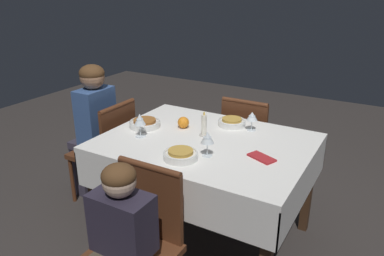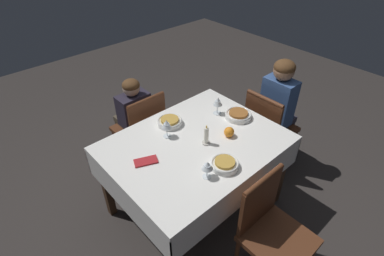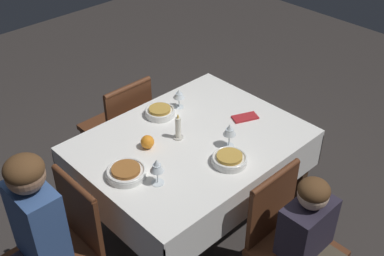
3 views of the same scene
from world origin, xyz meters
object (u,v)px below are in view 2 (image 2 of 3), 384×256
(bowl_east, at_px, (238,115))
(bowl_south, at_px, (225,164))
(person_adult_denim, at_px, (279,106))
(candle_centerpiece, at_px, (206,137))
(wine_glass_north, at_px, (166,125))
(wine_glass_east, at_px, (218,102))
(dining_table, at_px, (196,151))
(person_child_dark, at_px, (132,116))
(wine_glass_south, at_px, (207,166))
(napkin_red_folded, at_px, (146,161))
(bowl_north, at_px, (169,122))
(orange_fruit, at_px, (229,132))
(chair_east, at_px, (267,126))
(chair_south, at_px, (271,228))
(chair_north, at_px, (142,128))

(bowl_east, distance_m, bowl_south, 0.63)
(person_adult_denim, height_order, candle_centerpiece, person_adult_denim)
(bowl_east, relative_size, wine_glass_north, 1.42)
(candle_centerpiece, bearing_deg, wine_glass_east, 32.35)
(dining_table, height_order, person_child_dark, person_child_dark)
(wine_glass_south, relative_size, napkin_red_folded, 0.73)
(person_child_dark, distance_m, bowl_north, 0.67)
(wine_glass_north, xyz_separation_m, orange_fruit, (0.36, -0.33, -0.07))
(orange_fruit, bearing_deg, wine_glass_south, -155.59)
(chair_east, bearing_deg, orange_fruit, 95.92)
(person_adult_denim, bearing_deg, wine_glass_south, 102.00)
(person_adult_denim, distance_m, wine_glass_east, 0.73)
(chair_south, bearing_deg, person_child_dark, 90.03)
(chair_south, height_order, wine_glass_east, wine_glass_east)
(dining_table, relative_size, wine_glass_north, 8.54)
(wine_glass_east, height_order, candle_centerpiece, candle_centerpiece)
(bowl_north, xyz_separation_m, napkin_red_folded, (-0.41, -0.24, -0.02))
(bowl_south, bearing_deg, wine_glass_north, 98.75)
(dining_table, height_order, wine_glass_south, wine_glass_south)
(wine_glass_east, bearing_deg, wine_glass_north, 175.64)
(chair_south, distance_m, wine_glass_east, 1.10)
(chair_south, xyz_separation_m, candle_centerpiece, (0.06, 0.70, 0.35))
(person_adult_denim, height_order, wine_glass_south, person_adult_denim)
(person_adult_denim, xyz_separation_m, bowl_south, (-1.11, -0.28, 0.14))
(dining_table, height_order, napkin_red_folded, napkin_red_folded)
(chair_north, distance_m, candle_centerpiece, 0.90)
(bowl_north, xyz_separation_m, candle_centerpiece, (0.05, -0.38, 0.04))
(person_adult_denim, xyz_separation_m, napkin_red_folded, (-1.49, 0.13, 0.11))
(bowl_south, height_order, napkin_red_folded, bowl_south)
(chair_north, xyz_separation_m, chair_south, (0.00, -1.53, 0.00))
(dining_table, bearing_deg, wine_glass_south, -121.03)
(orange_fruit, bearing_deg, chair_north, 106.02)
(bowl_north, bearing_deg, person_adult_denim, -18.86)
(person_child_dark, distance_m, wine_glass_south, 1.31)
(wine_glass_south, xyz_separation_m, candle_centerpiece, (0.24, 0.26, -0.03))
(wine_glass_south, bearing_deg, chair_south, -67.46)
(chair_north, bearing_deg, dining_table, 90.57)
(person_child_dark, distance_m, candle_centerpiece, 1.04)
(bowl_north, bearing_deg, wine_glass_south, -106.47)
(bowl_south, distance_m, orange_fruit, 0.35)
(person_adult_denim, height_order, wine_glass_east, person_adult_denim)
(wine_glass_east, bearing_deg, orange_fruit, -119.86)
(bowl_east, xyz_separation_m, napkin_red_folded, (-0.91, 0.07, -0.02))
(dining_table, bearing_deg, wine_glass_east, 21.97)
(candle_centerpiece, bearing_deg, bowl_south, -107.08)
(bowl_north, xyz_separation_m, orange_fruit, (0.25, -0.44, 0.01))
(chair_south, xyz_separation_m, wine_glass_south, (-0.19, 0.45, 0.38))
(bowl_south, relative_size, napkin_red_folded, 1.06)
(chair_north, relative_size, bowl_north, 4.21)
(chair_east, relative_size, napkin_red_folded, 4.69)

